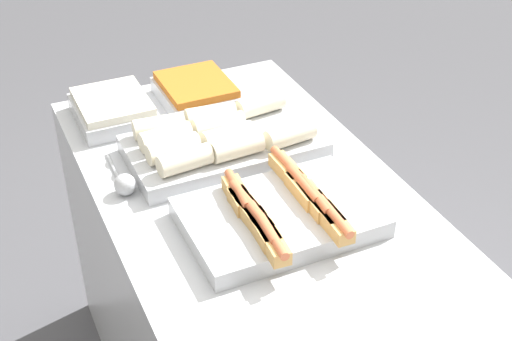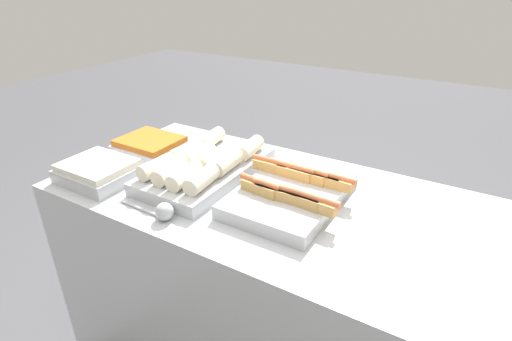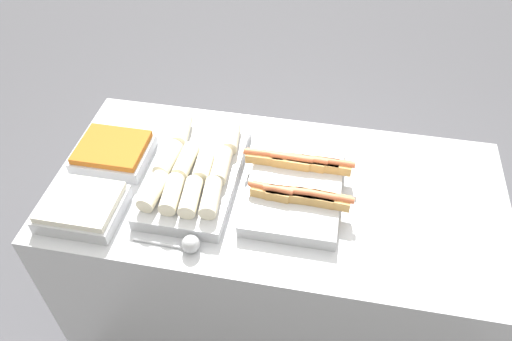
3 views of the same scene
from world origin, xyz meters
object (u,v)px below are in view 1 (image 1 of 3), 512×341
(tray_wraps, at_px, (220,142))
(tray_hotdogs, at_px, (280,214))
(tray_side_back, at_px, (196,92))
(tray_side_front, at_px, (113,109))
(serving_spoon_near, at_px, (124,184))

(tray_wraps, bearing_deg, tray_hotdogs, 1.90)
(tray_side_back, bearing_deg, tray_hotdogs, -3.27)
(tray_side_front, height_order, serving_spoon_near, tray_side_front)
(tray_side_front, bearing_deg, tray_hotdogs, 18.63)
(tray_hotdogs, height_order, tray_side_back, tray_hotdogs)
(tray_wraps, height_order, serving_spoon_near, tray_wraps)
(tray_wraps, xyz_separation_m, tray_side_back, (-0.33, 0.05, -0.01))
(tray_hotdogs, relative_size, tray_side_back, 1.78)
(tray_wraps, relative_size, tray_side_front, 2.06)
(tray_hotdogs, height_order, tray_wraps, tray_wraps)
(tray_side_back, distance_m, serving_spoon_near, 0.52)
(tray_side_front, distance_m, serving_spoon_near, 0.40)
(tray_side_front, xyz_separation_m, serving_spoon_near, (0.39, -0.08, -0.01))
(tray_side_front, bearing_deg, tray_side_back, 90.00)
(tray_side_back, bearing_deg, serving_spoon_near, -41.93)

